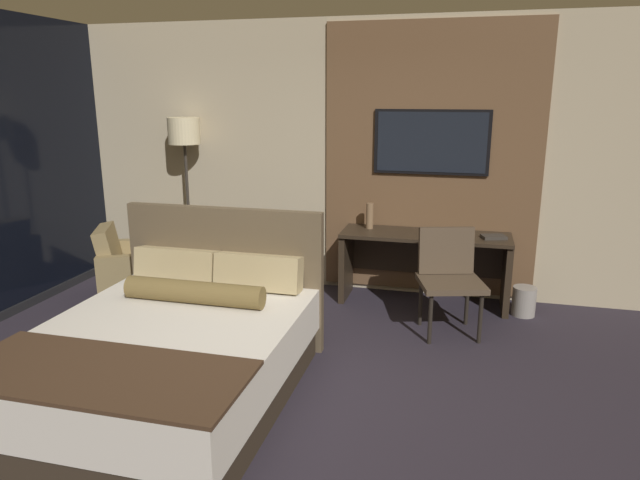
{
  "coord_description": "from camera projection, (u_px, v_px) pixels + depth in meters",
  "views": [
    {
      "loc": [
        1.16,
        -3.26,
        2.07
      ],
      "look_at": [
        0.04,
        1.11,
        0.9
      ],
      "focal_mm": 32.0,
      "sensor_mm": 36.0,
      "label": 1
    }
  ],
  "objects": [
    {
      "name": "tv",
      "position": [
        431.0,
        142.0,
        5.63
      ],
      "size": [
        1.13,
        0.04,
        0.64
      ],
      "color": "black"
    },
    {
      "name": "vase_tall",
      "position": [
        370.0,
        216.0,
        5.79
      ],
      "size": [
        0.07,
        0.07,
        0.26
      ],
      "color": "#846647",
      "rests_on": "desk"
    },
    {
      "name": "floor_lamp",
      "position": [
        185.0,
        145.0,
        6.1
      ],
      "size": [
        0.34,
        0.34,
        1.82
      ],
      "color": "#282623",
      "rests_on": "ground_plane"
    },
    {
      "name": "ground_plane",
      "position": [
        274.0,
        408.0,
        3.86
      ],
      "size": [
        16.0,
        16.0,
        0.0
      ],
      "primitive_type": "plane",
      "color": "#28232D"
    },
    {
      "name": "desk",
      "position": [
        425.0,
        256.0,
        5.7
      ],
      "size": [
        1.65,
        0.53,
        0.72
      ],
      "color": "#2D2319",
      "rests_on": "ground_plane"
    },
    {
      "name": "waste_bin",
      "position": [
        524.0,
        301.0,
        5.44
      ],
      "size": [
        0.22,
        0.22,
        0.28
      ],
      "color": "gray",
      "rests_on": "ground_plane"
    },
    {
      "name": "book",
      "position": [
        494.0,
        237.0,
        5.42
      ],
      "size": [
        0.26,
        0.21,
        0.03
      ],
      "color": "#332D28",
      "rests_on": "desk"
    },
    {
      "name": "wall_back_tv_panel",
      "position": [
        362.0,
        159.0,
        5.92
      ],
      "size": [
        7.2,
        0.09,
        2.8
      ],
      "color": "#BCAD8E",
      "rests_on": "ground_plane"
    },
    {
      "name": "desk_chair",
      "position": [
        449.0,
        271.0,
        5.01
      ],
      "size": [
        0.65,
        0.65,
        0.92
      ],
      "rotation": [
        0.0,
        0.0,
        0.28
      ],
      "color": "#4C3D2D",
      "rests_on": "ground_plane"
    },
    {
      "name": "armchair_by_window",
      "position": [
        136.0,
        272.0,
        5.94
      ],
      "size": [
        0.97,
        0.98,
        0.76
      ],
      "rotation": [
        0.0,
        0.0,
        2.02
      ],
      "color": "olive",
      "rests_on": "ground_plane"
    },
    {
      "name": "bed",
      "position": [
        171.0,
        353.0,
        3.94
      ],
      "size": [
        1.69,
        2.11,
        1.17
      ],
      "color": "#33281E",
      "rests_on": "ground_plane"
    }
  ]
}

